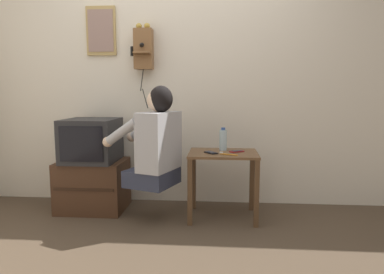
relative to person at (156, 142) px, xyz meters
The scene contains 12 objects.
ground_plane 0.84m from the person, 74.33° to the right, with size 14.00×14.00×0.00m, color #4C3D2D.
wall_back 0.84m from the person, 77.57° to the left, with size 6.80×0.05×2.55m.
side_table 0.62m from the person, 13.83° to the left, with size 0.59×0.47×0.58m.
person is the anchor object (origin of this frame).
tv_stand 0.83m from the person, 159.00° to the left, with size 0.60×0.47×0.47m.
television 0.68m from the person, 160.28° to the left, with size 0.46×0.49×0.39m.
wall_phone_antique 0.99m from the person, 111.83° to the left, with size 0.22×0.19×0.80m.
framed_picture 1.30m from the person, 138.87° to the left, with size 0.29×0.03×0.46m.
cell_phone_held 0.48m from the person, ahead, with size 0.12×0.14×0.01m.
cell_phone_spare 0.71m from the person, 13.37° to the left, with size 0.14×0.12×0.01m.
water_bottle 0.62m from the person, 23.39° to the left, with size 0.07×0.07×0.20m.
toothbrush 0.61m from the person, ahead, with size 0.15×0.07×0.02m.
Camera 1 is at (0.40, -2.34, 1.10)m, focal length 32.00 mm.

